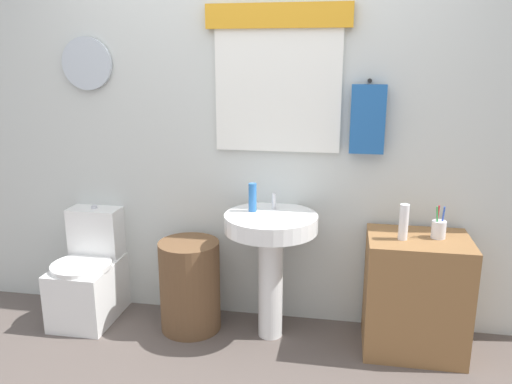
# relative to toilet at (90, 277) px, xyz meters

# --- Properties ---
(back_wall) EXTENTS (4.40, 0.18, 2.60)m
(back_wall) POSITION_rel_toilet_xyz_m (1.06, 0.26, 1.03)
(back_wall) COLOR silver
(back_wall) RESTS_ON ground_plane
(toilet) EXTENTS (0.38, 0.51, 0.73)m
(toilet) POSITION_rel_toilet_xyz_m (0.00, 0.00, 0.00)
(toilet) COLOR white
(toilet) RESTS_ON ground_plane
(laundry_hamper) EXTENTS (0.38, 0.38, 0.58)m
(laundry_hamper) POSITION_rel_toilet_xyz_m (0.70, -0.03, 0.01)
(laundry_hamper) COLOR brown
(laundry_hamper) RESTS_ON ground_plane
(pedestal_sink) EXTENTS (0.56, 0.56, 0.79)m
(pedestal_sink) POSITION_rel_toilet_xyz_m (1.21, -0.03, 0.33)
(pedestal_sink) COLOR white
(pedestal_sink) RESTS_ON ground_plane
(faucet) EXTENTS (0.03, 0.03, 0.10)m
(faucet) POSITION_rel_toilet_xyz_m (1.21, 0.09, 0.56)
(faucet) COLOR silver
(faucet) RESTS_ON pedestal_sink
(wooden_cabinet) EXTENTS (0.57, 0.44, 0.70)m
(wooden_cabinet) POSITION_rel_toilet_xyz_m (2.07, -0.03, 0.07)
(wooden_cabinet) COLOR olive
(wooden_cabinet) RESTS_ON ground_plane
(soap_bottle) EXTENTS (0.05, 0.05, 0.17)m
(soap_bottle) POSITION_rel_toilet_xyz_m (1.09, 0.02, 0.60)
(soap_bottle) COLOR #2D6BB7
(soap_bottle) RESTS_ON pedestal_sink
(lotion_bottle) EXTENTS (0.05, 0.05, 0.20)m
(lotion_bottle) POSITION_rel_toilet_xyz_m (1.97, -0.07, 0.52)
(lotion_bottle) COLOR white
(lotion_bottle) RESTS_ON wooden_cabinet
(toothbrush_cup) EXTENTS (0.08, 0.08, 0.19)m
(toothbrush_cup) POSITION_rel_toilet_xyz_m (2.17, -0.01, 0.47)
(toothbrush_cup) COLOR silver
(toothbrush_cup) RESTS_ON wooden_cabinet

